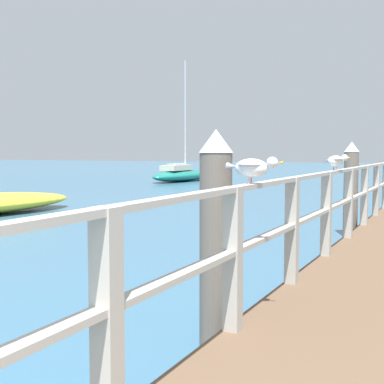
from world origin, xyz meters
The scene contains 5 objects.
dock_piling_near centered at (-1.46, 4.54, 0.95)m, with size 0.29×0.29×1.88m.
dock_piling_far centered at (-1.46, 11.20, 0.95)m, with size 0.29×0.29×1.88m.
seagull_foreground centered at (-1.07, 4.38, 1.57)m, with size 0.48×0.18×0.21m.
seagull_background centered at (-1.08, 7.73, 1.57)m, with size 0.29×0.43×0.21m.
boat_1 centered at (-13.50, 27.25, 0.39)m, with size 1.91×5.93×6.81m.
Camera 1 is at (0.37, 0.36, 1.69)m, focal length 49.94 mm.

